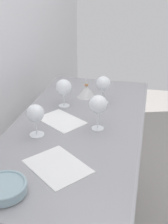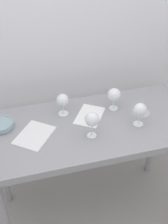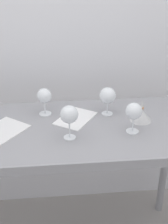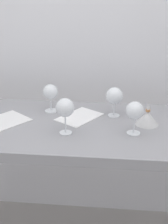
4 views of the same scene
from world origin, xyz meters
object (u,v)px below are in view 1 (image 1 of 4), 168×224
tasting_sheet_upper (61,120)px  wine_glass_far_left (35,114)px  wine_glass_far_right (64,88)px  wine_glass_near_right (103,84)px  wine_glass_near_center (98,105)px  tasting_bowl (4,188)px  decanter_funnel (86,91)px  tasting_sheet_lower (57,166)px

tasting_sheet_upper → wine_glass_far_left: bearing=-169.0°
wine_glass_far_right → tasting_sheet_upper: 0.22m
wine_glass_near_right → wine_glass_near_center: 0.33m
tasting_bowl → decanter_funnel: 0.94m
tasting_sheet_upper → tasting_bowl: 0.59m
wine_glass_far_left → tasting_sheet_upper: bearing=-22.6°
wine_glass_far_right → wine_glass_near_right: bearing=-64.7°
wine_glass_near_center → tasting_sheet_lower: 0.38m
wine_glass_near_center → decanter_funnel: 0.43m
wine_glass_near_center → tasting_sheet_upper: wine_glass_near_center is taller
tasting_sheet_upper → tasting_sheet_lower: 0.40m
wine_glass_near_center → wine_glass_far_left: size_ratio=1.13×
wine_glass_near_center → tasting_bowl: 0.60m
wine_glass_near_right → tasting_bowl: wine_glass_near_right is taller
wine_glass_far_right → tasting_bowl: wine_glass_far_right is taller
tasting_bowl → tasting_sheet_upper: bearing=-3.1°
tasting_sheet_lower → tasting_bowl: tasting_bowl is taller
wine_glass_near_right → wine_glass_far_right: bearing=115.3°
tasting_sheet_lower → tasting_bowl: (-0.20, 0.13, 0.02)m
wine_glass_near_center → wine_glass_far_right: bearing=46.1°
wine_glass_far_left → decanter_funnel: bearing=-13.6°
wine_glass_far_left → decanter_funnel: (0.52, -0.13, -0.07)m
tasting_sheet_lower → decanter_funnel: size_ratio=2.05×
wine_glass_far_right → tasting_sheet_upper: bearing=-168.5°
wine_glass_near_center → decanter_funnel: size_ratio=1.47×
wine_glass_near_center → tasting_bowl: wine_glass_near_center is taller
wine_glass_near_right → wine_glass_far_right: wine_glass_near_right is taller
tasting_sheet_upper → tasting_bowl: (-0.59, 0.03, 0.02)m
tasting_sheet_lower → decanter_funnel: decanter_funnel is taller
wine_glass_near_center → tasting_bowl: size_ratio=1.08×
wine_glass_near_right → wine_glass_far_left: (-0.45, 0.24, -0.01)m
decanter_funnel → tasting_sheet_upper: bearing=171.0°
wine_glass_near_center → tasting_sheet_lower: size_ratio=0.71×
tasting_sheet_lower → tasting_bowl: bearing=-175.9°
tasting_sheet_lower → decanter_funnel: (0.75, 0.04, 0.04)m
wine_glass_near_center → tasting_sheet_lower: wine_glass_near_center is taller
tasting_sheet_upper → tasting_bowl: size_ratio=1.44×
wine_glass_far_right → wine_glass_far_left: wine_glass_far_right is taller
wine_glass_near_right → wine_glass_far_left: 0.51m
wine_glass_near_right → tasting_sheet_upper: wine_glass_near_right is taller
tasting_sheet_upper → decanter_funnel: decanter_funnel is taller
tasting_bowl → wine_glass_far_right: bearing=0.4°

